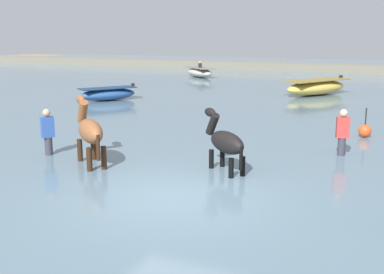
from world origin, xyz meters
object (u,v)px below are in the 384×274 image
at_px(boat_far_offshore, 199,72).
at_px(horse_lead_black, 225,144).
at_px(person_wading_mid, 48,138).
at_px(horse_trailing_chestnut, 90,133).
at_px(person_onlooker_left, 342,138).
at_px(channel_buoy, 365,131).
at_px(boat_mid_outer, 316,87).
at_px(boat_near_starboard, 108,94).

bearing_deg(boat_far_offshore, horse_lead_black, -64.73).
xyz_separation_m(boat_far_offshore, person_wading_mid, (5.86, -23.01, 0.11)).
distance_m(horse_trailing_chestnut, boat_far_offshore, 24.46).
relative_size(horse_trailing_chestnut, person_onlooker_left, 1.24).
relative_size(horse_trailing_chestnut, channel_buoy, 2.22).
xyz_separation_m(horse_trailing_chestnut, boat_mid_outer, (2.47, 16.08, -0.40)).
bearing_deg(horse_lead_black, boat_far_offshore, 115.27).
relative_size(person_onlooker_left, channel_buoy, 1.79).
bearing_deg(boat_mid_outer, horse_trailing_chestnut, -98.75).
relative_size(boat_near_starboard, person_wading_mid, 1.78).
bearing_deg(boat_mid_outer, channel_buoy, -71.71).
bearing_deg(horse_lead_black, horse_trailing_chestnut, -165.85).
relative_size(horse_trailing_chestnut, boat_near_starboard, 0.70).
bearing_deg(boat_far_offshore, boat_mid_outer, -36.11).
height_order(boat_near_starboard, person_onlooker_left, person_onlooker_left).
bearing_deg(channel_buoy, boat_mid_outer, 108.29).
bearing_deg(channel_buoy, horse_trailing_chestnut, -133.52).
relative_size(boat_mid_outer, channel_buoy, 4.73).
height_order(boat_mid_outer, person_wading_mid, person_wading_mid).
height_order(horse_trailing_chestnut, boat_mid_outer, horse_trailing_chestnut).
relative_size(boat_far_offshore, person_wading_mid, 2.11).
relative_size(horse_lead_black, channel_buoy, 1.97).
xyz_separation_m(person_onlooker_left, channel_buoy, (0.35, 2.62, -0.26)).
height_order(boat_far_offshore, boat_near_starboard, boat_far_offshore).
height_order(horse_trailing_chestnut, person_wading_mid, horse_trailing_chestnut).
xyz_separation_m(boat_near_starboard, person_onlooker_left, (11.66, -6.28, 0.16)).
xyz_separation_m(boat_far_offshore, person_onlooker_left, (12.86, -19.84, 0.11)).
bearing_deg(person_onlooker_left, horse_lead_black, -130.11).
height_order(horse_lead_black, person_onlooker_left, horse_lead_black).
bearing_deg(horse_trailing_chestnut, boat_far_offshore, 107.69).
bearing_deg(horse_trailing_chestnut, boat_near_starboard, 122.61).
height_order(person_wading_mid, person_onlooker_left, same).
bearing_deg(person_onlooker_left, boat_mid_outer, 103.19).
height_order(horse_lead_black, boat_near_starboard, horse_lead_black).
height_order(boat_far_offshore, person_wading_mid, person_wading_mid).
distance_m(horse_lead_black, boat_near_starboard, 12.99).
xyz_separation_m(boat_near_starboard, channel_buoy, (12.01, -3.66, -0.10)).
relative_size(horse_trailing_chestnut, boat_far_offshore, 0.59).
bearing_deg(horse_trailing_chestnut, person_onlooker_left, 32.56).
xyz_separation_m(horse_trailing_chestnut, person_wading_mid, (-1.57, 0.30, -0.33)).
distance_m(horse_lead_black, person_onlooker_left, 3.49).
bearing_deg(boat_mid_outer, horse_lead_black, -87.33).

